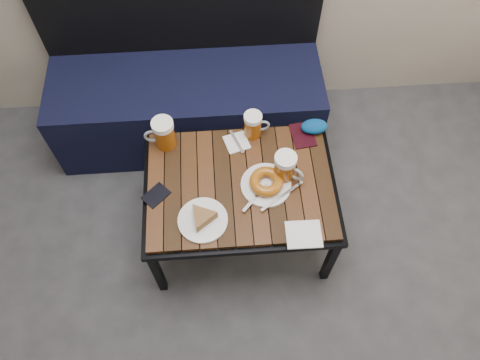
{
  "coord_description": "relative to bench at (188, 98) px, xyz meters",
  "views": [
    {
      "loc": [
        0.06,
        0.09,
        2.22
      ],
      "look_at": [
        0.13,
        1.1,
        0.5
      ],
      "focal_mm": 35.0,
      "sensor_mm": 36.0,
      "label": 1
    }
  ],
  "objects": [
    {
      "name": "bench",
      "position": [
        0.0,
        0.0,
        0.0
      ],
      "size": [
        1.4,
        0.5,
        0.95
      ],
      "color": "black",
      "rests_on": "ground"
    },
    {
      "name": "plate_bagel",
      "position": [
        0.35,
        -0.69,
        0.22
      ],
      "size": [
        0.27,
        0.24,
        0.06
      ],
      "color": "white",
      "rests_on": "cafe_table"
    },
    {
      "name": "napkin_left",
      "position": [
        0.24,
        -0.45,
        0.2
      ],
      "size": [
        0.13,
        0.13,
        0.01
      ],
      "rotation": [
        0.0,
        0.0,
        0.28
      ],
      "color": "white",
      "rests_on": "cafe_table"
    },
    {
      "name": "beer_mug_left",
      "position": [
        -0.09,
        -0.43,
        0.28
      ],
      "size": [
        0.14,
        0.1,
        0.15
      ],
      "rotation": [
        0.0,
        0.0,
        3.15
      ],
      "color": "#90450B",
      "rests_on": "cafe_table"
    },
    {
      "name": "passport_burgundy",
      "position": [
        0.54,
        -0.43,
        0.2
      ],
      "size": [
        0.12,
        0.15,
        0.01
      ],
      "primitive_type": "cube",
      "rotation": [
        0.0,
        0.0,
        0.12
      ],
      "color": "black",
      "rests_on": "cafe_table"
    },
    {
      "name": "knit_pouch",
      "position": [
        0.6,
        -0.4,
        0.23
      ],
      "size": [
        0.13,
        0.08,
        0.05
      ],
      "primitive_type": "ellipsoid",
      "rotation": [
        0.0,
        0.0,
        0.03
      ],
      "color": "navy",
      "rests_on": "cafe_table"
    },
    {
      "name": "beer_mug_centre",
      "position": [
        0.31,
        -0.4,
        0.27
      ],
      "size": [
        0.12,
        0.08,
        0.13
      ],
      "rotation": [
        0.0,
        0.0,
        0.04
      ],
      "color": "#90450B",
      "rests_on": "cafe_table"
    },
    {
      "name": "cafe_table",
      "position": [
        0.24,
        -0.66,
        0.16
      ],
      "size": [
        0.84,
        0.62,
        0.47
      ],
      "color": "black",
      "rests_on": "ground"
    },
    {
      "name": "napkin_right",
      "position": [
        0.47,
        -0.92,
        0.2
      ],
      "size": [
        0.15,
        0.12,
        0.01
      ],
      "rotation": [
        0.0,
        0.0,
        -0.02
      ],
      "color": "white",
      "rests_on": "cafe_table"
    },
    {
      "name": "beer_mug_right",
      "position": [
        0.43,
        -0.64,
        0.28
      ],
      "size": [
        0.14,
        0.12,
        0.15
      ],
      "rotation": [
        0.0,
        0.0,
        -0.57
      ],
      "color": "#90450B",
      "rests_on": "cafe_table"
    },
    {
      "name": "plate_pie",
      "position": [
        0.07,
        -0.83,
        0.22
      ],
      "size": [
        0.21,
        0.21,
        0.06
      ],
      "color": "white",
      "rests_on": "cafe_table"
    },
    {
      "name": "room_shell",
      "position": [
        0.11,
        -1.26,
        1.48
      ],
      "size": [
        4.0,
        4.0,
        4.0
      ],
      "color": "gray",
      "rests_on": "ground"
    },
    {
      "name": "passport_navy",
      "position": [
        -0.12,
        -0.7,
        0.2
      ],
      "size": [
        0.13,
        0.13,
        0.01
      ],
      "primitive_type": "cube",
      "rotation": [
        0.0,
        0.0,
        -0.81
      ],
      "color": "black",
      "rests_on": "cafe_table"
    }
  ]
}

